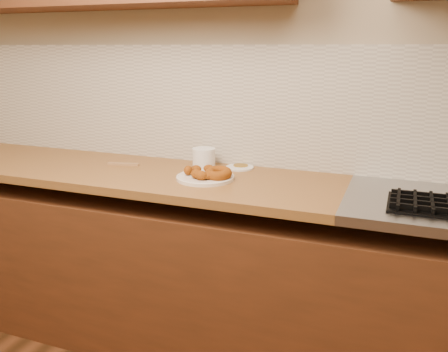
{
  "coord_description": "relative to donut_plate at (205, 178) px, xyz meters",
  "views": [
    {
      "loc": [
        0.7,
        -0.27,
        1.49
      ],
      "look_at": [
        -0.03,
        1.64,
        0.93
      ],
      "focal_mm": 38.0,
      "sensor_mm": 36.0,
      "label": 1
    }
  ],
  "objects": [
    {
      "name": "wooden_utensil",
      "position": [
        -0.5,
        0.09,
        -0.0
      ],
      "size": [
        0.16,
        0.06,
        0.01
      ],
      "primitive_type": "cube",
      "rotation": [
        0.0,
        0.0,
        0.23
      ],
      "color": "#9E754A",
      "rests_on": "butcher_block"
    },
    {
      "name": "butcher_block",
      "position": [
        -0.52,
        0.03,
        -0.03
      ],
      "size": [
        2.3,
        0.62,
        0.04
      ],
      "primitive_type": "cube",
      "color": "olive",
      "rests_on": "base_cabinet"
    },
    {
      "name": "wall_back",
      "position": [
        0.13,
        0.34,
        0.44
      ],
      "size": [
        4.0,
        0.02,
        2.7
      ],
      "primitive_type": "cube",
      "color": "tan",
      "rests_on": "ground"
    },
    {
      "name": "plastic_tub",
      "position": [
        -0.1,
        0.21,
        0.04
      ],
      "size": [
        0.15,
        0.15,
        0.1
      ],
      "primitive_type": "cylinder",
      "rotation": [
        0.0,
        0.0,
        -0.35
      ],
      "color": "white",
      "rests_on": "butcher_block"
    },
    {
      "name": "ring_donut",
      "position": [
        0.07,
        -0.01,
        0.03
      ],
      "size": [
        0.16,
        0.16,
        0.06
      ],
      "primitive_type": "torus",
      "rotation": [
        0.1,
        0.0,
        0.32
      ],
      "color": "#7C3505",
      "rests_on": "donut_plate"
    },
    {
      "name": "tub_lid",
      "position": [
        0.08,
        0.25,
        -0.0
      ],
      "size": [
        0.17,
        0.17,
        0.01
      ],
      "primitive_type": "cylinder",
      "rotation": [
        0.0,
        0.0,
        0.23
      ],
      "color": "white",
      "rests_on": "butcher_block"
    },
    {
      "name": "fried_dough_chunks",
      "position": [
        -0.02,
        -0.02,
        0.03
      ],
      "size": [
        0.16,
        0.21,
        0.04
      ],
      "color": "#7C3505",
      "rests_on": "donut_plate"
    },
    {
      "name": "brass_jar_lid",
      "position": [
        0.08,
        0.27,
        -0.0
      ],
      "size": [
        0.1,
        0.1,
        0.01
      ],
      "primitive_type": "cylinder",
      "rotation": [
        0.0,
        0.0,
        -0.38
      ],
      "color": "#AB8023",
      "rests_on": "butcher_block"
    },
    {
      "name": "backsplash",
      "position": [
        0.13,
        0.33,
        0.29
      ],
      "size": [
        3.6,
        0.02,
        0.6
      ],
      "primitive_type": "cube",
      "color": "beige",
      "rests_on": "wall_back"
    },
    {
      "name": "donut_plate",
      "position": [
        0.0,
        0.0,
        0.0
      ],
      "size": [
        0.27,
        0.27,
        0.02
      ],
      "primitive_type": "cylinder",
      "color": "silver",
      "rests_on": "butcher_block"
    },
    {
      "name": "base_cabinet",
      "position": [
        0.13,
        0.03,
        -0.52
      ],
      "size": [
        3.6,
        0.6,
        0.77
      ],
      "primitive_type": "cube",
      "color": "#592B15",
      "rests_on": "floor"
    }
  ]
}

